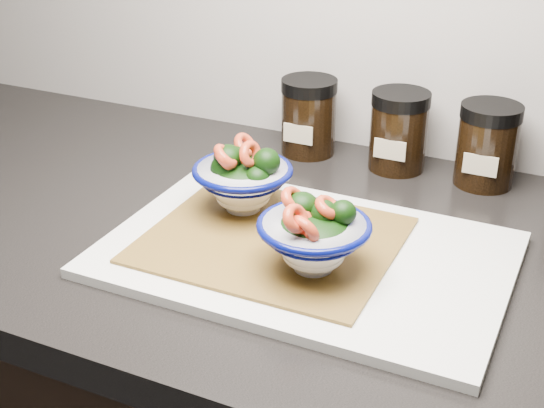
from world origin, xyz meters
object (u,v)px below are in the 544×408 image
at_px(bowl_left, 242,179).
at_px(bowl_right, 314,236).
at_px(spice_jar_a, 309,116).
at_px(spice_jar_c, 487,145).
at_px(spice_jar_b, 399,131).
at_px(cutting_board, 306,255).

distance_m(bowl_left, bowl_right, 0.16).
relative_size(spice_jar_a, spice_jar_c, 1.00).
distance_m(bowl_right, spice_jar_b, 0.33).
xyz_separation_m(bowl_left, spice_jar_b, (0.13, 0.23, 0.00)).
distance_m(cutting_board, spice_jar_b, 0.29).
xyz_separation_m(bowl_left, bowl_right, (0.13, -0.09, -0.00)).
distance_m(spice_jar_b, spice_jar_c, 0.12).
height_order(bowl_left, spice_jar_b, bowl_left).
bearing_deg(spice_jar_b, spice_jar_a, 180.00).
bearing_deg(bowl_left, spice_jar_a, 92.57).
bearing_deg(spice_jar_a, bowl_right, -66.48).
bearing_deg(spice_jar_c, spice_jar_a, 180.00).
bearing_deg(bowl_right, spice_jar_c, 70.18).
xyz_separation_m(cutting_board, bowl_right, (0.02, -0.04, 0.05)).
height_order(cutting_board, bowl_right, bowl_right).
distance_m(spice_jar_a, spice_jar_c, 0.26).
relative_size(cutting_board, spice_jar_a, 3.98).
xyz_separation_m(cutting_board, bowl_left, (-0.11, 0.05, 0.05)).
bearing_deg(bowl_right, cutting_board, 122.97).
distance_m(bowl_left, spice_jar_a, 0.24).
distance_m(bowl_left, spice_jar_c, 0.34).
relative_size(cutting_board, spice_jar_b, 3.98).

